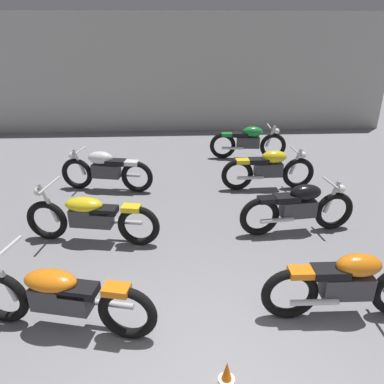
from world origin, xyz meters
The scene contains 8 objects.
back_wall centered at (0.00, 9.96, 1.80)m, with size 13.30×0.24×3.60m, color #B2B2AD.
motorcycle_left_row_0 centered at (-1.59, 1.01, 0.45)m, with size 2.14×0.77×0.97m.
motorcycle_left_row_1 centered at (-1.62, 2.91, 0.45)m, with size 2.16×0.69×0.97m.
motorcycle_left_row_2 centered at (-1.71, 5.00, 0.46)m, with size 1.95×0.59×0.88m.
motorcycle_right_row_0 centered at (1.66, 1.04, 0.46)m, with size 1.97×0.48×0.88m.
motorcycle_right_row_1 centered at (1.73, 3.05, 0.46)m, with size 1.97×0.53×0.88m.
motorcycle_right_row_2 centered at (1.68, 4.88, 0.46)m, with size 1.97×0.48×0.88m.
motorcycle_right_row_3 centered at (1.64, 6.91, 0.46)m, with size 1.97×0.48×0.88m.
Camera 1 is at (-0.32, -2.38, 3.17)m, focal length 35.17 mm.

